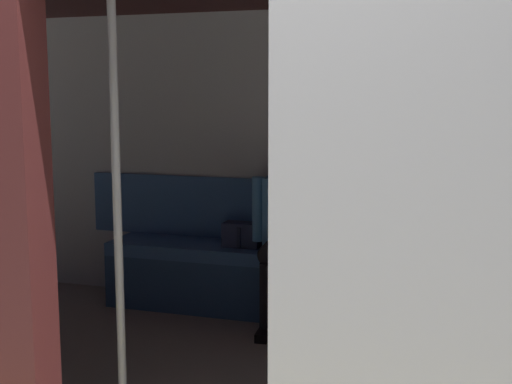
{
  "coord_description": "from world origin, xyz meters",
  "views": [
    {
      "loc": [
        -1.0,
        2.01,
        1.53
      ],
      "look_at": [
        0.05,
        -1.31,
        1.02
      ],
      "focal_mm": 47.4,
      "sensor_mm": 36.0,
      "label": 1
    }
  ],
  "objects": [
    {
      "name": "bench_seat",
      "position": [
        0.0,
        -2.32,
        0.36
      ],
      "size": [
        2.91,
        0.44,
        0.47
      ],
      "color": "#38609E",
      "rests_on": "ground_plane"
    },
    {
      "name": "grab_pole_door",
      "position": [
        0.37,
        -0.43,
        1.05
      ],
      "size": [
        0.04,
        0.04,
        2.09
      ],
      "primitive_type": "cylinder",
      "color": "silver",
      "rests_on": "ground_plane"
    },
    {
      "name": "handbag",
      "position": [
        0.48,
        -2.35,
        0.56
      ],
      "size": [
        0.26,
        0.15,
        0.17
      ],
      "color": "#262D4C",
      "rests_on": "bench_seat"
    },
    {
      "name": "book",
      "position": [
        -0.23,
        -2.37,
        0.49
      ],
      "size": [
        0.22,
        0.26,
        0.03
      ],
      "primitive_type": "cube",
      "rotation": [
        0.0,
        0.0,
        -0.36
      ],
      "color": "silver",
      "rests_on": "bench_seat"
    },
    {
      "name": "train_car",
      "position": [
        0.05,
        -1.23,
        1.48
      ],
      "size": [
        6.4,
        2.83,
        2.23
      ],
      "color": "silver",
      "rests_on": "ground_plane"
    },
    {
      "name": "person_seated",
      "position": [
        0.11,
        -2.27,
        0.69
      ],
      "size": [
        0.55,
        0.69,
        1.2
      ],
      "color": "#4C8CC6",
      "rests_on": "ground_plane"
    },
    {
      "name": "grab_pole_far",
      "position": [
        -0.37,
        -0.52,
        1.05
      ],
      "size": [
        0.04,
        0.04,
        2.09
      ],
      "primitive_type": "cylinder",
      "color": "silver",
      "rests_on": "ground_plane"
    }
  ]
}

